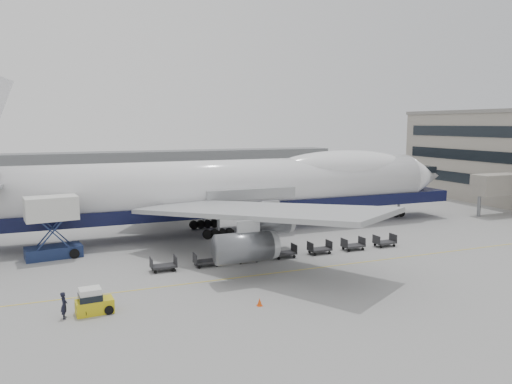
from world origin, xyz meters
name	(u,v)px	position (x,y,z in m)	size (l,w,h in m)	color
ground	(274,254)	(0.00, 0.00, 0.00)	(260.00, 260.00, 0.00)	gray
apron_line	(300,270)	(0.00, -6.00, 0.01)	(60.00, 0.15, 0.01)	gold
hangar	(104,168)	(-10.00, 70.00, 3.50)	(110.00, 8.00, 7.00)	slate
airliner	(239,186)	(0.64, 12.00, 5.62)	(67.00, 55.30, 19.98)	white
catering_truck	(52,224)	(-20.86, 7.14, 3.45)	(5.57, 4.17, 6.16)	#1A274E
baggage_tug	(93,302)	(-18.38, -9.88, 0.82)	(2.62, 1.53, 1.86)	gold
ground_worker	(64,305)	(-20.27, -10.07, 0.93)	(0.68, 0.45, 1.87)	black
traffic_cone	(260,302)	(-6.95, -12.95, 0.28)	(0.40, 0.40, 0.59)	#E2480B
dolly_0	(163,265)	(-11.66, -1.58, 0.53)	(2.30, 1.35, 1.30)	#2D2D30
dolly_1	(206,261)	(-7.63, -1.58, 0.53)	(2.30, 1.35, 1.30)	#2D2D30
dolly_2	(246,256)	(-3.59, -1.58, 0.53)	(2.30, 1.35, 1.30)	#2D2D30
dolly_3	(284,252)	(0.44, -1.58, 0.53)	(2.30, 1.35, 1.30)	#2D2D30
dolly_4	(320,249)	(4.48, -1.58, 0.53)	(2.30, 1.35, 1.30)	#2D2D30
dolly_5	(353,245)	(8.51, -1.58, 0.53)	(2.30, 1.35, 1.30)	#2D2D30
dolly_6	(385,242)	(12.55, -1.58, 0.53)	(2.30, 1.35, 1.30)	#2D2D30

